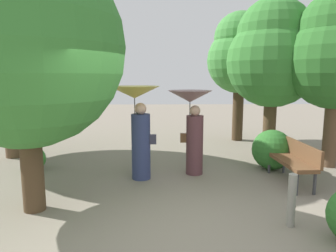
{
  "coord_description": "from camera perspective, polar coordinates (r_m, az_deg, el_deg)",
  "views": [
    {
      "loc": [
        -0.19,
        -4.2,
        2.18
      ],
      "look_at": [
        0.0,
        2.8,
        1.06
      ],
      "focal_mm": 33.46,
      "sensor_mm": 36.0,
      "label": 1
    }
  ],
  "objects": [
    {
      "name": "park_bench",
      "position": [
        6.93,
        22.05,
        -5.54
      ],
      "size": [
        0.54,
        1.52,
        0.83
      ],
      "rotation": [
        0.0,
        0.0,
        -1.54
      ],
      "color": "#38383D",
      "rests_on": "ground"
    },
    {
      "name": "person_right",
      "position": [
        6.91,
        4.41,
        1.48
      ],
      "size": [
        0.97,
        0.97,
        1.87
      ],
      "rotation": [
        0.0,
        0.0,
        1.45
      ],
      "color": "#563338",
      "rests_on": "ground"
    },
    {
      "name": "person_left",
      "position": [
        6.58,
        -5.56,
        1.73
      ],
      "size": [
        1.06,
        1.06,
        1.98
      ],
      "rotation": [
        0.0,
        0.0,
        1.45
      ],
      "color": "navy",
      "rests_on": "ground"
    },
    {
      "name": "tree_near_right",
      "position": [
        8.88,
        18.59,
        12.41
      ],
      "size": [
        2.41,
        2.41,
        4.2
      ],
      "color": "#4C3823",
      "rests_on": "ground"
    },
    {
      "name": "bush_path_right",
      "position": [
        7.77,
        18.45,
        -4.11
      ],
      "size": [
        0.94,
        0.94,
        0.94
      ],
      "primitive_type": "sphere",
      "color": "#2D6B28",
      "rests_on": "ground"
    },
    {
      "name": "tree_near_left",
      "position": [
        9.42,
        -27.73,
        17.12
      ],
      "size": [
        4.04,
        4.04,
        5.88
      ],
      "color": "brown",
      "rests_on": "ground"
    },
    {
      "name": "path_marker_post",
      "position": [
        5.0,
        21.59,
        -12.49
      ],
      "size": [
        0.12,
        0.12,
        0.79
      ],
      "primitive_type": "cylinder",
      "color": "gray",
      "rests_on": "ground"
    },
    {
      "name": "tree_mid_left",
      "position": [
        5.39,
        -24.98,
        15.31
      ],
      "size": [
        3.1,
        3.1,
        4.56
      ],
      "color": "#4C3823",
      "rests_on": "ground"
    },
    {
      "name": "ground_plane",
      "position": [
        4.74,
        0.95,
        -18.33
      ],
      "size": [
        40.0,
        40.0,
        0.0
      ],
      "primitive_type": "plane",
      "color": "gray"
    },
    {
      "name": "bush_path_left",
      "position": [
        7.95,
        -23.33,
        -5.5
      ],
      "size": [
        0.56,
        0.56,
        0.56
      ],
      "primitive_type": "sphere",
      "color": "#387F33",
      "rests_on": "ground"
    },
    {
      "name": "tree_far_back",
      "position": [
        10.86,
        12.97,
        12.65
      ],
      "size": [
        2.16,
        2.16,
        4.27
      ],
      "color": "#42301E",
      "rests_on": "ground"
    }
  ]
}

